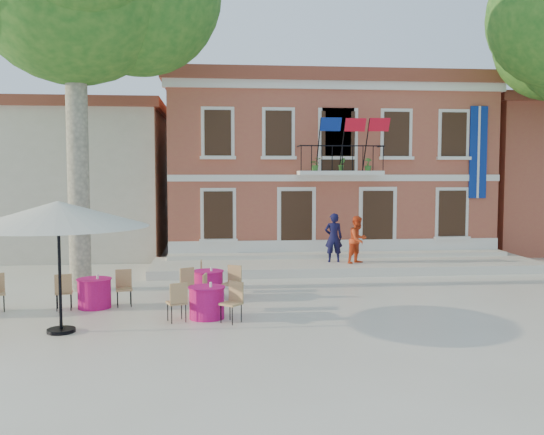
{
  "coord_description": "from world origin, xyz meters",
  "views": [
    {
      "loc": [
        -2.84,
        -17.04,
        3.53
      ],
      "look_at": [
        -0.79,
        3.5,
        1.97
      ],
      "focal_mm": 40.0,
      "sensor_mm": 36.0,
      "label": 1
    }
  ],
  "objects_px": {
    "pedestrian_orange": "(358,240)",
    "cafe_table_3": "(94,292)",
    "cafe_table_0": "(208,283)",
    "patio_umbrella": "(58,214)",
    "pedestrian_navy": "(334,238)",
    "cafe_table_1": "(207,301)"
  },
  "relations": [
    {
      "from": "pedestrian_orange",
      "to": "cafe_table_3",
      "type": "distance_m",
      "value": 9.6
    },
    {
      "from": "cafe_table_0",
      "to": "patio_umbrella",
      "type": "bearing_deg",
      "value": -133.65
    },
    {
      "from": "pedestrian_navy",
      "to": "cafe_table_1",
      "type": "bearing_deg",
      "value": 60.2
    },
    {
      "from": "pedestrian_navy",
      "to": "patio_umbrella",
      "type": "bearing_deg",
      "value": 48.95
    },
    {
      "from": "patio_umbrella",
      "to": "cafe_table_3",
      "type": "xyz_separation_m",
      "value": [
        0.27,
        2.39,
        -2.19
      ]
    },
    {
      "from": "pedestrian_orange",
      "to": "cafe_table_0",
      "type": "xyz_separation_m",
      "value": [
        -5.26,
        -3.99,
        -0.71
      ]
    },
    {
      "from": "cafe_table_1",
      "to": "pedestrian_navy",
      "type": "bearing_deg",
      "value": 56.54
    },
    {
      "from": "pedestrian_orange",
      "to": "cafe_table_0",
      "type": "distance_m",
      "value": 6.64
    },
    {
      "from": "patio_umbrella",
      "to": "cafe_table_3",
      "type": "relative_size",
      "value": 1.99
    },
    {
      "from": "patio_umbrella",
      "to": "cafe_table_0",
      "type": "height_order",
      "value": "patio_umbrella"
    },
    {
      "from": "cafe_table_1",
      "to": "pedestrian_orange",
      "type": "bearing_deg",
      "value": 50.39
    },
    {
      "from": "cafe_table_3",
      "to": "cafe_table_0",
      "type": "bearing_deg",
      "value": 18.28
    },
    {
      "from": "cafe_table_0",
      "to": "cafe_table_3",
      "type": "relative_size",
      "value": 0.95
    },
    {
      "from": "pedestrian_navy",
      "to": "pedestrian_orange",
      "type": "distance_m",
      "value": 0.89
    },
    {
      "from": "patio_umbrella",
      "to": "pedestrian_orange",
      "type": "distance_m",
      "value": 11.3
    },
    {
      "from": "patio_umbrella",
      "to": "cafe_table_0",
      "type": "relative_size",
      "value": 2.09
    },
    {
      "from": "cafe_table_0",
      "to": "cafe_table_1",
      "type": "bearing_deg",
      "value": -90.25
    },
    {
      "from": "pedestrian_navy",
      "to": "cafe_table_1",
      "type": "distance_m",
      "value": 8.16
    },
    {
      "from": "cafe_table_1",
      "to": "cafe_table_3",
      "type": "bearing_deg",
      "value": 154.1
    },
    {
      "from": "patio_umbrella",
      "to": "pedestrian_orange",
      "type": "bearing_deg",
      "value": 40.95
    },
    {
      "from": "pedestrian_orange",
      "to": "cafe_table_1",
      "type": "bearing_deg",
      "value": -165.47
    },
    {
      "from": "cafe_table_0",
      "to": "pedestrian_orange",
      "type": "bearing_deg",
      "value": 37.15
    }
  ]
}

